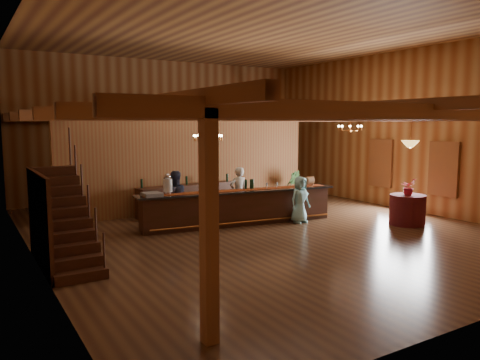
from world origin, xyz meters
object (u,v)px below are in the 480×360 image
chandelier_left (208,138)px  guest (300,200)px  staff_second (175,199)px  floor_plant (291,187)px  beverage_dispenser (168,184)px  backbar_shelf (187,199)px  chandelier_right (350,128)px  bartender (238,193)px  tasting_bar (239,207)px  round_table (407,210)px  raffle_drum (309,181)px  pendant_lamp (410,144)px

chandelier_left → guest: (2.81, -0.59, -1.90)m
staff_second → floor_plant: bearing=-160.8°
beverage_dispenser → staff_second: bearing=43.0°
backbar_shelf → chandelier_right: chandelier_right is taller
backbar_shelf → bartender: bearing=-63.1°
tasting_bar → round_table: bearing=-24.3°
round_table → guest: (-2.55, 1.88, 0.26)m
guest → backbar_shelf: bearing=123.7°
beverage_dispenser → chandelier_right: bearing=-1.2°
chandelier_left → chandelier_right: 5.68m
raffle_drum → backbar_shelf: bearing=138.7°
backbar_shelf → staff_second: size_ratio=2.12×
beverage_dispenser → backbar_shelf: bearing=53.3°
bartender → floor_plant: 3.40m
tasting_bar → backbar_shelf: size_ratio=1.77×
backbar_shelf → round_table: size_ratio=3.37×
raffle_drum → floor_plant: size_ratio=0.27×
round_table → chandelier_right: size_ratio=1.29×
round_table → staff_second: staff_second is taller
round_table → chandelier_right: chandelier_right is taller
beverage_dispenser → chandelier_left: bearing=-24.4°
chandelier_left → pendant_lamp: size_ratio=0.89×
chandelier_right → floor_plant: (-1.02, 1.94, -2.21)m
backbar_shelf → pendant_lamp: pendant_lamp is taller
beverage_dispenser → backbar_shelf: (1.49, 1.99, -0.82)m
staff_second → guest: 3.76m
pendant_lamp → staff_second: 7.05m
bartender → floor_plant: bearing=-150.5°
raffle_drum → staff_second: 4.30m
raffle_drum → pendant_lamp: (1.88, -2.27, 1.20)m
chandelier_left → guest: size_ratio=0.57×
guest → chandelier_right: bearing=13.7°
bartender → beverage_dispenser: bearing=15.7°
pendant_lamp → guest: bearing=143.6°
chandelier_left → beverage_dispenser: bearing=155.6°
round_table → guest: guest is taller
chandelier_right → pendant_lamp: size_ratio=0.89×
raffle_drum → beverage_dispenser: bearing=171.6°
tasting_bar → guest: 1.87m
chandelier_left → pendant_lamp: same height
bartender → staff_second: bearing=9.3°
chandelier_left → round_table: bearing=-24.7°
pendant_lamp → guest: size_ratio=0.64×
chandelier_right → bartender: chandelier_right is taller
raffle_drum → staff_second: staff_second is taller
beverage_dispenser → bartender: bartender is taller
beverage_dispenser → floor_plant: 5.99m
tasting_bar → chandelier_right: bearing=9.4°
floor_plant → backbar_shelf: bearing=177.4°
backbar_shelf → floor_plant: bearing=-10.4°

